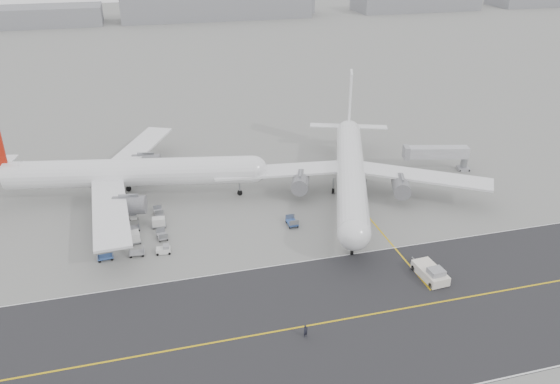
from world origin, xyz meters
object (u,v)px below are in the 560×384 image
object	(u,v)px
jet_bridge	(437,154)
ground_crew_a	(306,331)
pushback_tug	(431,273)
airliner_b	(351,170)
airliner_a	(124,173)

from	to	relation	value
jet_bridge	ground_crew_a	size ratio (longest dim) A/B	8.00
pushback_tug	ground_crew_a	bearing A→B (deg)	-164.84
pushback_tug	ground_crew_a	size ratio (longest dim) A/B	4.50
ground_crew_a	pushback_tug	bearing A→B (deg)	-5.49
ground_crew_a	jet_bridge	bearing A→B (deg)	20.86
airliner_b	jet_bridge	xyz separation A→B (m)	(23.81, 6.89, -1.66)
jet_bridge	ground_crew_a	bearing A→B (deg)	-120.48
pushback_tug	ground_crew_a	xyz separation A→B (m)	(-23.50, -8.12, -0.05)
airliner_a	jet_bridge	bearing A→B (deg)	-81.63
jet_bridge	ground_crew_a	world-z (taller)	jet_bridge
pushback_tug	ground_crew_a	world-z (taller)	pushback_tug
airliner_a	ground_crew_a	distance (m)	55.05
airliner_a	airliner_b	xyz separation A→B (m)	(44.96, -10.27, -0.07)
pushback_tug	ground_crew_a	distance (m)	24.87
pushback_tug	jet_bridge	distance (m)	44.32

